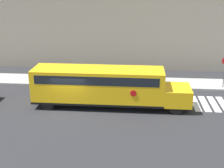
{
  "coord_description": "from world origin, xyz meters",
  "views": [
    {
      "loc": [
        4.91,
        -20.78,
        9.15
      ],
      "look_at": [
        2.95,
        1.38,
        1.59
      ],
      "focal_mm": 50.0,
      "sensor_mm": 36.0,
      "label": 1
    }
  ],
  "objects": [
    {
      "name": "building_backdrop",
      "position": [
        0.0,
        13.0,
        6.72
      ],
      "size": [
        32.0,
        4.0,
        13.43
      ],
      "color": "#9E937F",
      "rests_on": "ground"
    },
    {
      "name": "sidewalk_strip",
      "position": [
        0.0,
        6.5,
        0.07
      ],
      "size": [
        44.0,
        3.0,
        0.15
      ],
      "color": "#9E9E99",
      "rests_on": "ground"
    },
    {
      "name": "school_bus",
      "position": [
        2.39,
        0.88,
        1.68
      ],
      "size": [
        11.57,
        2.57,
        2.9
      ],
      "color": "yellow",
      "rests_on": "ground"
    },
    {
      "name": "ground_plane",
      "position": [
        0.0,
        0.0,
        0.0
      ],
      "size": [
        60.0,
        60.0,
        0.0
      ],
      "primitive_type": "plane",
      "color": "#28282B"
    }
  ]
}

